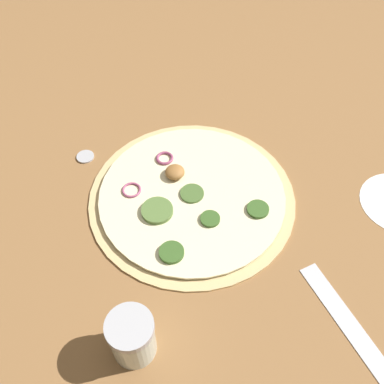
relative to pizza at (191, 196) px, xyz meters
name	(u,v)px	position (x,y,z in m)	size (l,w,h in m)	color
ground_plane	(192,198)	(0.00, 0.00, -0.01)	(3.00, 3.00, 0.00)	olive
pizza	(191,196)	(0.00, 0.00, 0.00)	(0.36, 0.36, 0.03)	#D6B77A
spice_jar	(132,337)	(-0.27, -0.04, 0.04)	(0.06, 0.06, 0.08)	silver
loose_cap	(85,156)	(0.00, 0.23, 0.00)	(0.03, 0.03, 0.01)	#B2B2B7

